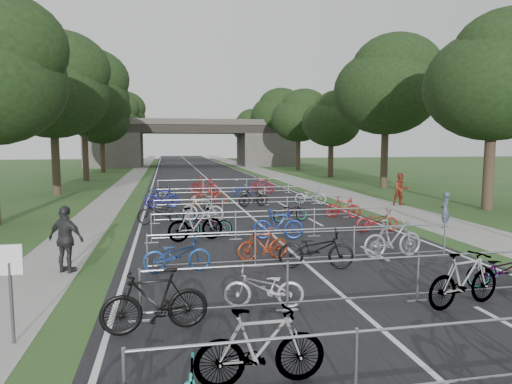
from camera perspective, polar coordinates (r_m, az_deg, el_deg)
road at (r=55.85m, az=-7.03°, el=2.45°), size 11.00×140.00×0.01m
sidewalk_right at (r=56.99m, az=1.03°, el=2.57°), size 3.00×140.00×0.01m
sidewalk_left at (r=55.81m, az=-14.74°, el=2.29°), size 2.00×140.00×0.01m
lane_markings at (r=55.85m, az=-7.03°, el=2.45°), size 0.12×140.00×0.00m
overpass_bridge at (r=70.70m, az=-7.96°, el=6.08°), size 31.00×8.00×7.05m
park_sign at (r=9.32m, az=-28.39°, el=-9.15°), size 0.45×0.06×1.83m
tree_right_0 at (r=27.70m, az=27.85°, el=12.36°), size 7.17×7.17×10.93m
tree_left_1 at (r=34.50m, az=-23.97°, el=11.81°), size 7.56×7.56×11.53m
tree_right_1 at (r=37.88m, az=16.19°, el=12.46°), size 8.18×8.18×12.47m
tree_left_2 at (r=46.32m, az=-20.70°, el=11.39°), size 8.40×8.40×12.81m
tree_right_2 at (r=48.69m, az=9.55°, el=8.86°), size 6.16×6.16×9.39m
tree_left_3 at (r=58.05m, az=-18.68°, el=8.72°), size 6.72×6.72×10.25m
tree_right_3 at (r=60.10m, az=5.47°, el=9.33°), size 7.17×7.17×10.93m
tree_left_4 at (r=69.99m, az=-17.43°, el=8.94°), size 7.56×7.56×11.53m
tree_right_4 at (r=71.72m, az=2.70°, el=9.62°), size 8.18×8.18×12.47m
tree_left_5 at (r=81.96m, az=-16.54°, el=9.10°), size 8.40×8.40×12.81m
tree_right_5 at (r=83.33m, az=0.69°, el=7.81°), size 6.16×6.16×9.39m
tree_left_6 at (r=93.84m, az=-15.83°, el=7.73°), size 6.72×6.72×10.25m
tree_right_6 at (r=95.13m, az=-0.81°, el=8.20°), size 7.17×7.17×10.93m
barrier_row_0 at (r=7.54m, az=23.71°, el=-18.36°), size 9.70×0.08×1.10m
barrier_row_1 at (r=10.49m, az=12.22°, el=-10.96°), size 9.70×0.08×1.10m
barrier_row_2 at (r=13.75m, az=6.23°, el=-6.73°), size 9.70×0.08×1.10m
barrier_row_3 at (r=17.34m, az=2.46°, el=-4.00°), size 9.70×0.08×1.10m
barrier_row_4 at (r=21.20m, az=-0.09°, el=-2.12°), size 9.70×0.08×1.10m
barrier_row_5 at (r=26.08m, az=-2.20°, el=-0.56°), size 9.70×0.08×1.10m
barrier_row_6 at (r=31.99m, az=-3.89°, el=0.68°), size 9.70×0.08×1.10m
bike_1 at (r=7.13m, az=0.55°, el=-18.83°), size 1.99×0.57×1.20m
bike_4 at (r=9.12m, az=-12.53°, el=-13.19°), size 2.09×0.82×1.22m
bike_5 at (r=10.15m, az=1.01°, el=-11.91°), size 1.83×0.94×0.92m
bike_6 at (r=11.17m, az=24.57°, el=-9.96°), size 2.12×1.02×1.23m
bike_7 at (r=12.95m, az=28.42°, el=-8.55°), size 1.91×0.89×0.97m
bike_8 at (r=13.04m, az=-9.83°, el=-7.73°), size 1.91×0.72×0.99m
bike_9 at (r=14.05m, az=0.90°, el=-6.59°), size 1.73×0.78×1.01m
bike_10 at (r=13.29m, az=7.49°, el=-7.11°), size 2.28×1.28×1.13m
bike_11 at (r=14.99m, az=16.74°, el=-5.62°), size 2.07×0.73×1.22m
bike_12 at (r=16.93m, az=-7.55°, el=-4.02°), size 2.17×1.06×1.25m
bike_13 at (r=17.64m, az=-6.03°, el=-4.04°), size 1.94×0.93×0.98m
bike_14 at (r=17.07m, az=2.78°, el=-4.07°), size 1.97×0.88×1.15m
bike_15 at (r=19.11m, az=14.89°, el=-3.51°), size 1.79×0.71×0.92m
bike_16 at (r=20.56m, az=-11.80°, el=-2.52°), size 2.11×0.86×1.09m
bike_17 at (r=20.92m, az=-6.69°, el=-2.13°), size 2.05×1.32×1.20m
bike_18 at (r=20.94m, az=4.32°, el=-2.46°), size 1.87×1.02×0.93m
bike_19 at (r=22.32m, az=10.87°, el=-1.92°), size 1.74×1.02×1.01m
bike_20 at (r=25.72m, az=-11.69°, el=-0.72°), size 1.92×0.62×1.14m
bike_21 at (r=26.30m, az=-5.92°, el=-0.56°), size 2.13×1.08×1.07m
bike_22 at (r=25.78m, az=-0.33°, el=-0.67°), size 1.82×0.81×1.06m
bike_23 at (r=27.06m, az=6.83°, el=-0.48°), size 1.95×1.26×0.97m
bike_24 at (r=30.84m, az=-11.62°, el=0.18°), size 1.72×0.63×0.89m
bike_25 at (r=31.86m, az=-6.45°, el=0.79°), size 2.15×1.39×1.26m
bike_26 at (r=31.19m, az=-1.61°, el=0.39°), size 1.85×1.20×0.92m
bike_27 at (r=32.68m, az=0.73°, el=0.85°), size 1.94×1.29×1.14m
pedestrian_a at (r=20.87m, az=22.54°, el=-2.11°), size 0.66×0.66×1.54m
pedestrian_b at (r=27.50m, az=17.65°, el=0.31°), size 0.93×0.74×1.86m
pedestrian_c at (r=13.75m, az=-22.65°, el=-5.51°), size 1.18×0.92×1.87m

